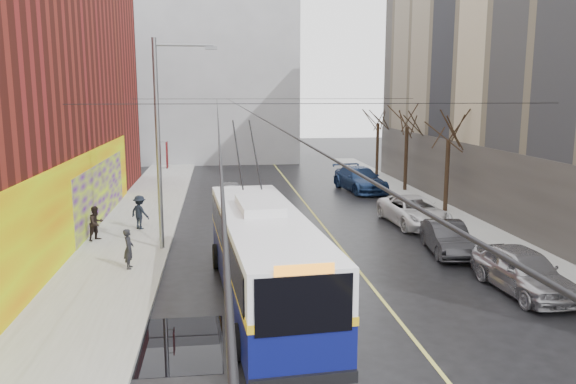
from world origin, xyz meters
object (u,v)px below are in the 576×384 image
(tree_far, at_px, (378,113))
(pedestrian_c, at_px, (140,212))
(tree_mid, at_px, (408,116))
(trolleybus, at_px, (264,256))
(following_car, at_px, (231,193))
(pedestrian_b, at_px, (96,223))
(pedestrian_a, at_px, (129,249))
(parked_car_a, at_px, (523,270))
(tree_near, at_px, (449,126))
(streetlight_pole, at_px, (162,140))
(parked_car_b, at_px, (447,238))
(parked_car_d, at_px, (360,179))
(parked_car_c, at_px, (414,211))

(tree_far, distance_m, pedestrian_c, 23.72)
(tree_mid, xyz_separation_m, trolleybus, (-11.41, -19.49, -3.68))
(following_car, height_order, pedestrian_b, pedestrian_b)
(following_car, distance_m, pedestrian_a, 13.51)
(following_car, xyz_separation_m, pedestrian_b, (-6.32, -8.38, 0.25))
(parked_car_a, height_order, pedestrian_b, pedestrian_b)
(tree_near, height_order, tree_far, tree_far)
(streetlight_pole, bearing_deg, tree_far, 52.88)
(parked_car_b, bearing_deg, tree_near, 75.47)
(tree_far, height_order, trolleybus, tree_far)
(tree_mid, bearing_deg, trolleybus, -120.34)
(streetlight_pole, relative_size, tree_mid, 1.35)
(tree_far, bearing_deg, parked_car_b, -98.33)
(pedestrian_a, bearing_deg, parked_car_b, -85.66)
(streetlight_pole, bearing_deg, parked_car_d, 48.58)
(parked_car_b, height_order, pedestrian_c, pedestrian_c)
(streetlight_pole, relative_size, pedestrian_c, 5.36)
(pedestrian_c, bearing_deg, tree_near, -134.48)
(parked_car_c, distance_m, pedestrian_a, 14.80)
(parked_car_b, relative_size, parked_car_d, 0.72)
(tree_near, distance_m, tree_mid, 7.01)
(tree_near, relative_size, parked_car_c, 1.21)
(tree_near, height_order, parked_car_b, tree_near)
(streetlight_pole, relative_size, pedestrian_b, 5.70)
(trolleybus, height_order, pedestrian_a, trolleybus)
(tree_mid, bearing_deg, pedestrian_a, -135.95)
(parked_car_d, height_order, pedestrian_c, pedestrian_c)
(streetlight_pole, relative_size, parked_car_c, 1.70)
(pedestrian_b, xyz_separation_m, pedestrian_c, (1.69, 1.94, 0.05))
(following_car, bearing_deg, streetlight_pole, -111.66)
(streetlight_pole, relative_size, tree_far, 1.37)
(following_car, xyz_separation_m, pedestrian_a, (-4.21, -12.84, 0.23))
(parked_car_b, height_order, pedestrian_b, pedestrian_b)
(pedestrian_b, relative_size, pedestrian_c, 0.94)
(parked_car_c, xyz_separation_m, following_car, (-9.26, 6.73, -0.05))
(following_car, relative_size, pedestrian_b, 2.55)
(streetlight_pole, xyz_separation_m, trolleybus, (3.73, -6.49, -3.27))
(streetlight_pole, bearing_deg, pedestrian_a, -112.50)
(trolleybus, height_order, parked_car_a, trolleybus)
(trolleybus, height_order, pedestrian_b, trolleybus)
(tree_mid, relative_size, parked_car_d, 1.16)
(parked_car_c, relative_size, pedestrian_a, 3.43)
(parked_car_b, height_order, parked_car_d, parked_car_d)
(tree_near, height_order, tree_mid, tree_mid)
(tree_near, height_order, pedestrian_a, tree_near)
(tree_mid, distance_m, pedestrian_c, 19.60)
(pedestrian_c, bearing_deg, tree_mid, -113.24)
(tree_mid, height_order, trolleybus, tree_mid)
(pedestrian_c, bearing_deg, parked_car_c, -143.67)
(pedestrian_a, bearing_deg, tree_far, -35.17)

